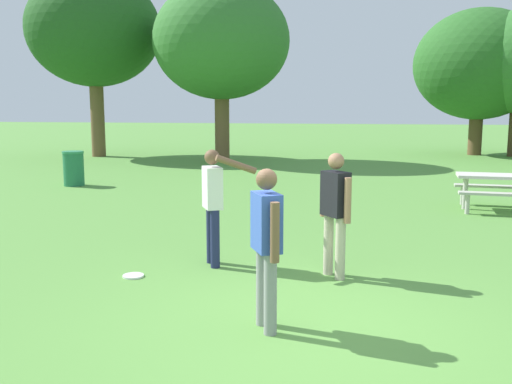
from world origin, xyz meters
name	(u,v)px	position (x,y,z in m)	size (l,w,h in m)	color
ground_plane	(306,328)	(0.00, 0.00, 0.00)	(120.00, 120.00, 0.00)	#568E3D
person_thrower	(266,239)	(-0.39, -0.10, 0.94)	(0.37, 0.56, 1.64)	gray
person_catcher	(213,198)	(-1.47, 2.10, 0.96)	(0.82, 0.56, 1.64)	#1E234C
person_bystander	(335,207)	(0.22, 1.82, 0.94)	(0.41, 0.50, 1.64)	#B7AD93
frisbee	(133,276)	(-2.39, 1.36, 0.01)	(0.28, 0.28, 0.03)	white
picnic_table_near	(499,184)	(3.50, 7.20, 0.56)	(1.82, 1.57, 0.77)	beige
trash_can_beside_table	(74,168)	(-7.22, 9.18, 0.48)	(0.59, 0.59, 0.96)	#237047
tree_tall_left	(94,30)	(-10.44, 17.75, 5.30)	(5.57, 5.57, 7.70)	brown
tree_broad_center	(221,41)	(-4.69, 16.59, 4.63)	(5.27, 5.27, 6.90)	brown
tree_far_right	(479,65)	(5.75, 21.25, 3.93)	(5.62, 5.62, 6.34)	brown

